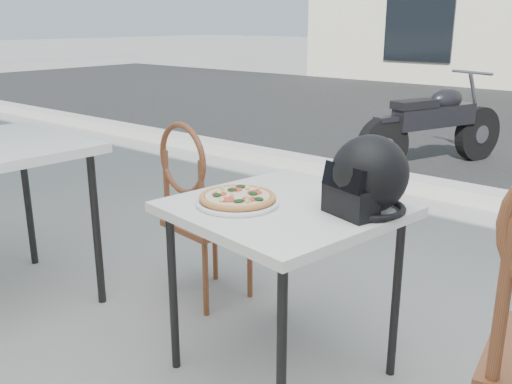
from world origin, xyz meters
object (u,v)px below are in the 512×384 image
Objects in this scene: plate at (238,203)px; pizza at (238,197)px; cafe_table_main at (284,221)px; helmet at (367,179)px; motorcycle at (434,127)px; cafe_chair_side at (198,204)px.

pizza reaches higher than plate.
helmet reaches higher than cafe_table_main.
cafe_table_main is 0.49× the size of motorcycle.
cafe_chair_side is at bearing -66.14° from motorcycle.
cafe_chair_side is at bearing 148.80° from plate.
motorcycle reaches higher than pizza.
plate is 0.50m from helmet.
helmet reaches higher than motorcycle.
helmet reaches higher than pizza.
cafe_table_main is at bearing -139.34° from helmet.
pizza is 0.49m from helmet.
cafe_table_main is 0.36m from helmet.
cafe_table_main is 0.20m from pizza.
helmet is (0.42, 0.24, 0.09)m from pizza.
cafe_table_main is 2.32× the size of pizza.
cafe_table_main is at bearing 41.93° from pizza.
plate is at bearing -138.06° from cafe_table_main.
cafe_table_main is at bearing 169.89° from cafe_chair_side.
pizza is 0.71m from cafe_chair_side.
motorcycle is at bearing 126.11° from helmet.
helmet is (0.42, 0.24, 0.12)m from plate.
helmet is 0.20× the size of motorcycle.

